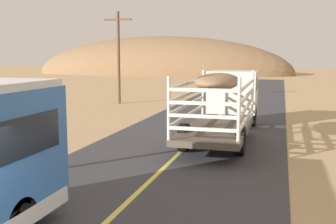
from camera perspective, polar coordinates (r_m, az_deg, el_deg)
name	(u,v)px	position (r m, az deg, el deg)	size (l,w,h in m)	color
livestock_truck	(228,96)	(19.94, 8.32, 2.23)	(2.53, 9.70, 3.02)	silver
power_pole_mid	(118,54)	(31.98, -6.94, 7.99)	(2.20, 0.24, 7.05)	brown
distant_hill	(160,74)	(81.96, -1.19, 5.32)	(52.36, 19.73, 14.92)	olive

